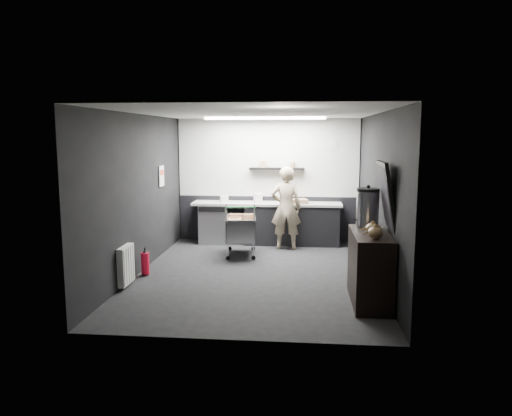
# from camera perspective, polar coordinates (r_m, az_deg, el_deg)

# --- Properties ---
(floor) EXTENTS (5.50, 5.50, 0.00)m
(floor) POSITION_cam_1_polar(r_m,az_deg,el_deg) (8.55, -0.01, -7.58)
(floor) COLOR black
(floor) RESTS_ON ground
(ceiling) EXTENTS (5.50, 5.50, 0.00)m
(ceiling) POSITION_cam_1_polar(r_m,az_deg,el_deg) (8.23, -0.01, 10.82)
(ceiling) COLOR silver
(ceiling) RESTS_ON wall_back
(wall_back) EXTENTS (5.50, 0.00, 5.50)m
(wall_back) POSITION_cam_1_polar(r_m,az_deg,el_deg) (11.01, 1.37, 3.18)
(wall_back) COLOR black
(wall_back) RESTS_ON floor
(wall_front) EXTENTS (5.50, 0.00, 5.50)m
(wall_front) POSITION_cam_1_polar(r_m,az_deg,el_deg) (5.58, -2.73, -1.98)
(wall_front) COLOR black
(wall_front) RESTS_ON floor
(wall_left) EXTENTS (0.00, 5.50, 5.50)m
(wall_left) POSITION_cam_1_polar(r_m,az_deg,el_deg) (8.70, -13.23, 1.56)
(wall_left) COLOR black
(wall_left) RESTS_ON floor
(wall_right) EXTENTS (0.00, 5.50, 5.50)m
(wall_right) POSITION_cam_1_polar(r_m,az_deg,el_deg) (8.33, 13.82, 1.24)
(wall_right) COLOR black
(wall_right) RESTS_ON floor
(kitchen_wall_panel) EXTENTS (3.95, 0.02, 1.70)m
(kitchen_wall_panel) POSITION_cam_1_polar(r_m,az_deg,el_deg) (10.95, 1.38, 5.77)
(kitchen_wall_panel) COLOR #B8B8B3
(kitchen_wall_panel) RESTS_ON wall_back
(dado_panel) EXTENTS (3.95, 0.02, 1.00)m
(dado_panel) POSITION_cam_1_polar(r_m,az_deg,el_deg) (11.10, 1.35, -1.21)
(dado_panel) COLOR black
(dado_panel) RESTS_ON wall_back
(floating_shelf) EXTENTS (1.20, 0.22, 0.04)m
(floating_shelf) POSITION_cam_1_polar(r_m,az_deg,el_deg) (10.84, 2.39, 4.52)
(floating_shelf) COLOR black
(floating_shelf) RESTS_ON wall_back
(wall_clock) EXTENTS (0.20, 0.03, 0.20)m
(wall_clock) POSITION_cam_1_polar(r_m,az_deg,el_deg) (10.92, 8.78, 7.24)
(wall_clock) COLOR silver
(wall_clock) RESTS_ON wall_back
(poster) EXTENTS (0.02, 0.30, 0.40)m
(poster) POSITION_cam_1_polar(r_m,az_deg,el_deg) (9.91, -10.76, 3.61)
(poster) COLOR silver
(poster) RESTS_ON wall_left
(poster_red_band) EXTENTS (0.02, 0.22, 0.10)m
(poster_red_band) POSITION_cam_1_polar(r_m,az_deg,el_deg) (9.90, -10.74, 4.01)
(poster_red_band) COLOR red
(poster_red_band) RESTS_ON poster
(radiator) EXTENTS (0.10, 0.50, 0.60)m
(radiator) POSITION_cam_1_polar(r_m,az_deg,el_deg) (8.03, -14.65, -6.33)
(radiator) COLOR silver
(radiator) RESTS_ON wall_left
(ceiling_strip) EXTENTS (2.40, 0.20, 0.04)m
(ceiling_strip) POSITION_cam_1_polar(r_m,az_deg,el_deg) (10.07, 1.02, 10.21)
(ceiling_strip) COLOR white
(ceiling_strip) RESTS_ON ceiling
(prep_counter) EXTENTS (3.20, 0.61, 0.90)m
(prep_counter) POSITION_cam_1_polar(r_m,az_deg,el_deg) (10.79, 1.95, -1.72)
(prep_counter) COLOR black
(prep_counter) RESTS_ON floor
(person) EXTENTS (0.64, 0.43, 1.72)m
(person) POSITION_cam_1_polar(r_m,az_deg,el_deg) (10.27, 3.45, 0.01)
(person) COLOR beige
(person) RESTS_ON floor
(shopping_cart) EXTENTS (0.65, 0.99, 1.04)m
(shopping_cart) POSITION_cam_1_polar(r_m,az_deg,el_deg) (9.77, -1.75, -2.57)
(shopping_cart) COLOR silver
(shopping_cart) RESTS_ON floor
(sideboard) EXTENTS (0.57, 1.33, 1.99)m
(sideboard) POSITION_cam_1_polar(r_m,az_deg,el_deg) (7.25, 12.96, -5.60)
(sideboard) COLOR black
(sideboard) RESTS_ON floor
(fire_extinguisher) EXTENTS (0.14, 0.14, 0.45)m
(fire_extinguisher) POSITION_cam_1_polar(r_m,az_deg,el_deg) (8.64, -12.54, -6.10)
(fire_extinguisher) COLOR red
(fire_extinguisher) RESTS_ON floor
(cardboard_box) EXTENTS (0.52, 0.44, 0.09)m
(cardboard_box) POSITION_cam_1_polar(r_m,az_deg,el_deg) (10.65, 4.64, 0.78)
(cardboard_box) COLOR #8D694B
(cardboard_box) RESTS_ON prep_counter
(pink_tub) EXTENTS (0.20, 0.20, 0.20)m
(pink_tub) POSITION_cam_1_polar(r_m,az_deg,el_deg) (10.73, 0.23, 1.15)
(pink_tub) COLOR silver
(pink_tub) RESTS_ON prep_counter
(white_container) EXTENTS (0.19, 0.17, 0.14)m
(white_container) POSITION_cam_1_polar(r_m,az_deg,el_deg) (10.78, -3.66, 1.02)
(white_container) COLOR silver
(white_container) RESTS_ON prep_counter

